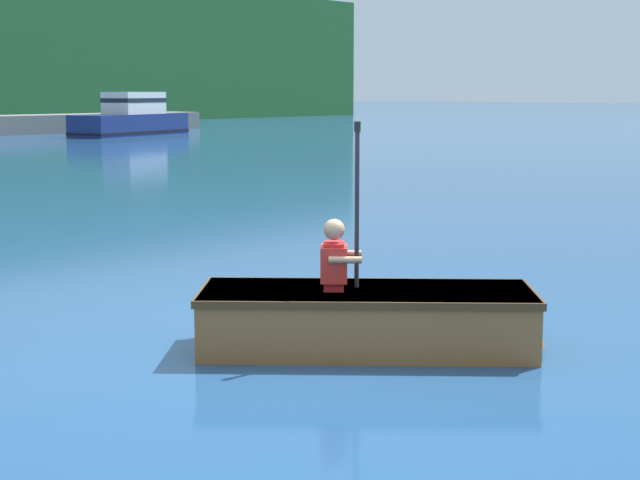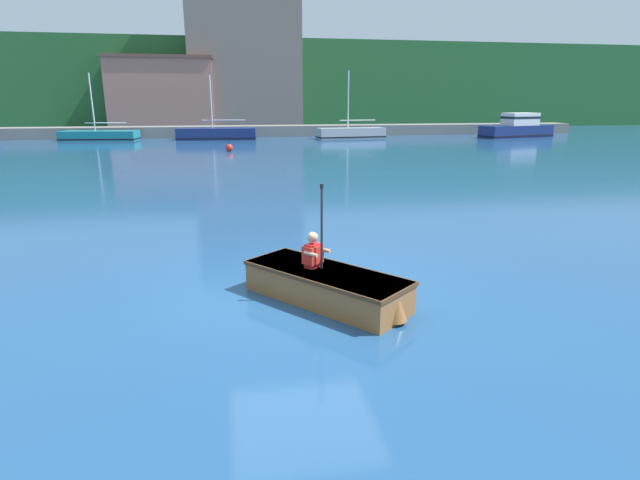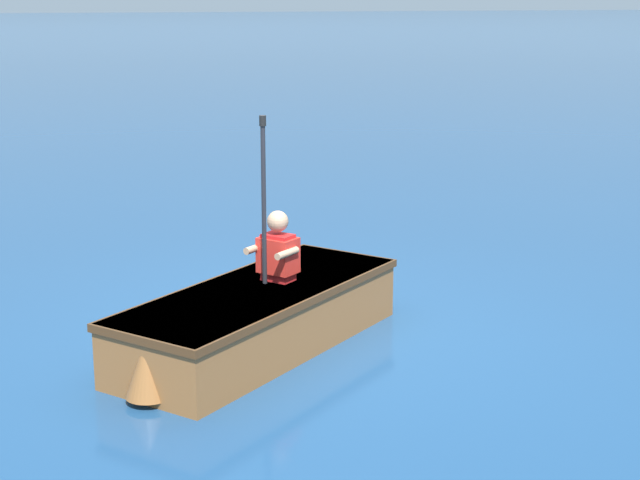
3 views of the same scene
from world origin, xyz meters
name	(u,v)px [view 1 (image 1 of 3)]	position (x,y,z in m)	size (l,w,h in m)	color
ground_plane	(307,349)	(0.00, 0.00, 0.00)	(300.00, 300.00, 0.00)	navy
moored_boat_dock_center_near	(131,119)	(22.93, 31.81, 0.76)	(6.73, 3.44, 2.01)	navy
rowboat_foreground	(372,316)	(0.33, -0.41, 0.28)	(2.46, 2.68, 0.50)	#935B2D
person_paddler	(336,257)	(0.14, -0.18, 0.76)	(0.46, 0.46, 1.34)	red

